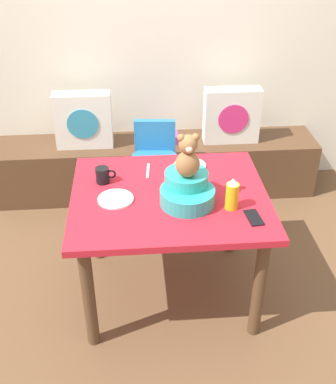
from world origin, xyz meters
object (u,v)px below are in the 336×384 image
(coffee_mug, at_px, (103,175))
(highchair, at_px, (155,162))
(teddy_bear, at_px, (188,157))
(pillow_floral_left, at_px, (83,120))
(infant_seat_teal, at_px, (187,190))
(ketchup_bottle, at_px, (232,194))
(dinner_plate_near, at_px, (116,199))
(cell_phone, at_px, (254,218))
(book_stack, at_px, (166,138))
(pillow_floral_right, at_px, (232,116))
(dining_table, at_px, (169,210))
(dinner_plate_far, at_px, (190,166))

(coffee_mug, bearing_deg, highchair, 61.87)
(highchair, distance_m, teddy_bear, 1.00)
(pillow_floral_left, relative_size, infant_seat_teal, 1.33)
(teddy_bear, relative_size, coffee_mug, 2.08)
(ketchup_bottle, bearing_deg, coffee_mug, 155.13)
(pillow_floral_left, xyz_separation_m, dinner_plate_near, (0.27, -1.23, 0.07))
(infant_seat_teal, relative_size, cell_phone, 2.29)
(book_stack, relative_size, infant_seat_teal, 0.61)
(infant_seat_teal, distance_m, dinner_plate_near, 0.40)
(highchair, relative_size, dinner_plate_near, 3.95)
(infant_seat_teal, relative_size, teddy_bear, 1.32)
(pillow_floral_right, height_order, cell_phone, pillow_floral_right)
(dining_table, height_order, cell_phone, cell_phone)
(teddy_bear, bearing_deg, dining_table, 138.04)
(pillow_floral_left, bearing_deg, dinner_plate_near, -77.62)
(highchair, xyz_separation_m, infant_seat_teal, (0.13, -0.86, 0.29))
(pillow_floral_left, bearing_deg, book_stack, 1.86)
(cell_phone, bearing_deg, ketchup_bottle, 127.55)
(pillow_floral_left, xyz_separation_m, cell_phone, (1.00, -1.47, 0.06))
(coffee_mug, xyz_separation_m, dinner_plate_near, (0.07, -0.20, -0.04))
(teddy_bear, distance_m, ketchup_bottle, 0.31)
(pillow_floral_right, relative_size, teddy_bear, 1.76)
(infant_seat_teal, xyz_separation_m, cell_phone, (0.33, -0.19, -0.07))
(ketchup_bottle, bearing_deg, highchair, 111.16)
(coffee_mug, relative_size, dinner_plate_far, 0.60)
(dining_table, bearing_deg, dinner_plate_near, -173.03)
(ketchup_bottle, bearing_deg, pillow_floral_right, 78.69)
(highchair, bearing_deg, coffee_mug, -118.13)
(teddy_bear, xyz_separation_m, dinner_plate_far, (0.06, 0.39, -0.27))
(ketchup_bottle, bearing_deg, pillow_floral_left, 123.34)
(dining_table, height_order, highchair, highchair)
(pillow_floral_right, height_order, coffee_mug, pillow_floral_right)
(dinner_plate_far, bearing_deg, dining_table, -116.56)
(highchair, relative_size, coffee_mug, 6.58)
(pillow_floral_left, xyz_separation_m, ketchup_bottle, (0.89, -1.36, 0.15))
(book_stack, relative_size, coffee_mug, 1.67)
(ketchup_bottle, bearing_deg, cell_phone, -46.02)
(pillow_floral_right, distance_m, dinner_plate_far, 1.00)
(pillow_floral_left, bearing_deg, dining_table, -64.40)
(highchair, distance_m, coffee_mug, 0.75)
(infant_seat_teal, distance_m, cell_phone, 0.39)
(coffee_mug, height_order, cell_phone, coffee_mug)
(infant_seat_teal, bearing_deg, book_stack, 90.84)
(pillow_floral_right, relative_size, cell_phone, 3.06)
(highchair, height_order, infant_seat_teal, infant_seat_teal)
(dining_table, height_order, dinner_plate_near, dinner_plate_near)
(teddy_bear, bearing_deg, pillow_floral_left, 117.43)
(dining_table, distance_m, ketchup_bottle, 0.41)
(pillow_floral_right, relative_size, ketchup_bottle, 2.38)
(infant_seat_teal, bearing_deg, cell_phone, -29.43)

